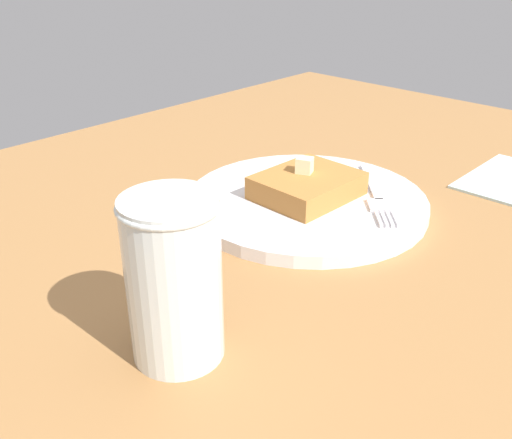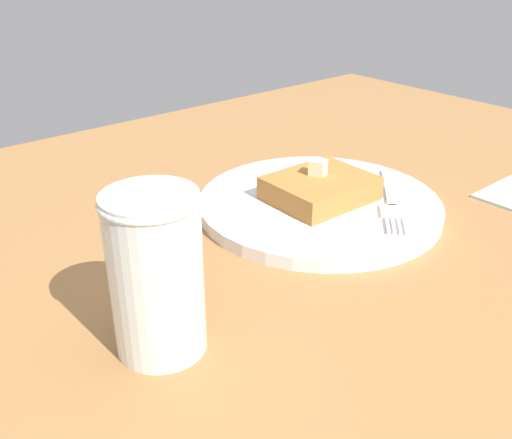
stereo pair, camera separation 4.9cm
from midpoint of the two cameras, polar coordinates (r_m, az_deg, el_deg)
The scene contains 6 objects.
table_surface at distance 61.46cm, azimuth 16.04°, elevation -1.11°, with size 98.56×98.56×2.11cm, color #9C6C3D.
plate at distance 61.33cm, azimuth 8.61°, elevation 1.53°, with size 25.70×25.70×1.34cm.
toast_slice_center at distance 60.60cm, azimuth 8.72°, elevation 3.07°, with size 8.46×10.32×2.46cm, color #AE7034.
butter_pat_primary at distance 60.42cm, azimuth 8.55°, elevation 5.12°, with size 1.65×1.48×1.65cm, color #F8F2C1.
fork at distance 61.37cm, azimuth 15.64°, elevation 1.58°, with size 11.88×12.76×0.36cm.
syrup_jar at distance 38.92cm, azimuth -6.36°, elevation -6.09°, with size 6.67×6.67×11.90cm.
Camera 2 is at (-30.57, 44.94, 28.64)cm, focal length 40.00 mm.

